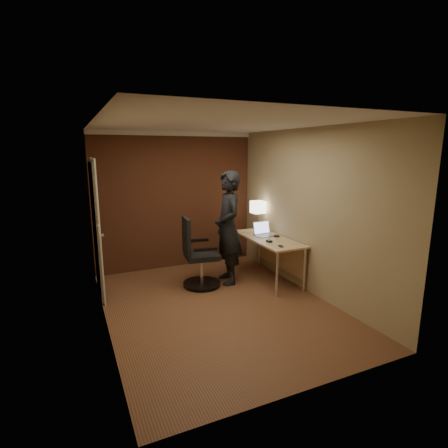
{
  "coord_description": "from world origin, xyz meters",
  "views": [
    {
      "loc": [
        -1.82,
        -4.26,
        2.16
      ],
      "look_at": [
        0.35,
        0.55,
        1.05
      ],
      "focal_mm": 28.0,
      "sensor_mm": 36.0,
      "label": 1
    }
  ],
  "objects_px": {
    "mouse": "(269,241)",
    "phone": "(281,246)",
    "laptop": "(263,232)",
    "wallet": "(277,236)",
    "desk_lamp": "(258,207)",
    "office_chair": "(197,257)",
    "person": "(228,228)",
    "desk": "(271,245)"
  },
  "relations": [
    {
      "from": "mouse",
      "to": "person",
      "type": "bearing_deg",
      "value": 137.41
    },
    {
      "from": "desk",
      "to": "phone",
      "type": "xyz_separation_m",
      "value": [
        -0.17,
        -0.54,
        0.13
      ]
    },
    {
      "from": "laptop",
      "to": "person",
      "type": "xyz_separation_m",
      "value": [
        -0.68,
        -0.02,
        0.13
      ]
    },
    {
      "from": "laptop",
      "to": "mouse",
      "type": "distance_m",
      "value": 0.48
    },
    {
      "from": "desk_lamp",
      "to": "phone",
      "type": "bearing_deg",
      "value": -102.19
    },
    {
      "from": "person",
      "to": "office_chair",
      "type": "bearing_deg",
      "value": -83.62
    },
    {
      "from": "phone",
      "to": "wallet",
      "type": "relative_size",
      "value": 1.05
    },
    {
      "from": "mouse",
      "to": "office_chair",
      "type": "distance_m",
      "value": 1.18
    },
    {
      "from": "desk_lamp",
      "to": "office_chair",
      "type": "relative_size",
      "value": 0.48
    },
    {
      "from": "phone",
      "to": "desk_lamp",
      "type": "bearing_deg",
      "value": 91.58
    },
    {
      "from": "mouse",
      "to": "person",
      "type": "height_order",
      "value": "person"
    },
    {
      "from": "desk",
      "to": "phone",
      "type": "distance_m",
      "value": 0.59
    },
    {
      "from": "desk",
      "to": "desk_lamp",
      "type": "distance_m",
      "value": 0.82
    },
    {
      "from": "desk_lamp",
      "to": "office_chair",
      "type": "height_order",
      "value": "desk_lamp"
    },
    {
      "from": "mouse",
      "to": "phone",
      "type": "bearing_deg",
      "value": -88.87
    },
    {
      "from": "desk",
      "to": "desk_lamp",
      "type": "xyz_separation_m",
      "value": [
        0.08,
        0.61,
        0.55
      ]
    },
    {
      "from": "laptop",
      "to": "person",
      "type": "relative_size",
      "value": 0.19
    },
    {
      "from": "laptop",
      "to": "desk_lamp",
      "type": "bearing_deg",
      "value": 74.0
    },
    {
      "from": "laptop",
      "to": "mouse",
      "type": "relative_size",
      "value": 3.52
    },
    {
      "from": "laptop",
      "to": "mouse",
      "type": "height_order",
      "value": "laptop"
    },
    {
      "from": "laptop",
      "to": "phone",
      "type": "relative_size",
      "value": 3.06
    },
    {
      "from": "desk",
      "to": "phone",
      "type": "relative_size",
      "value": 13.04
    },
    {
      "from": "desk",
      "to": "laptop",
      "type": "relative_size",
      "value": 4.26
    },
    {
      "from": "desk_lamp",
      "to": "phone",
      "type": "height_order",
      "value": "desk_lamp"
    },
    {
      "from": "wallet",
      "to": "desk_lamp",
      "type": "bearing_deg",
      "value": 93.04
    },
    {
      "from": "mouse",
      "to": "phone",
      "type": "height_order",
      "value": "mouse"
    },
    {
      "from": "office_chair",
      "to": "person",
      "type": "xyz_separation_m",
      "value": [
        0.54,
        -0.01,
        0.43
      ]
    },
    {
      "from": "mouse",
      "to": "desk_lamp",
      "type": "bearing_deg",
      "value": 68.33
    },
    {
      "from": "person",
      "to": "mouse",
      "type": "bearing_deg",
      "value": 58.64
    },
    {
      "from": "wallet",
      "to": "desk",
      "type": "bearing_deg",
      "value": -172.31
    },
    {
      "from": "laptop",
      "to": "phone",
      "type": "bearing_deg",
      "value": -100.04
    },
    {
      "from": "desk",
      "to": "mouse",
      "type": "height_order",
      "value": "mouse"
    },
    {
      "from": "laptop",
      "to": "phone",
      "type": "height_order",
      "value": "laptop"
    },
    {
      "from": "wallet",
      "to": "person",
      "type": "bearing_deg",
      "value": 169.19
    },
    {
      "from": "desk_lamp",
      "to": "office_chair",
      "type": "distance_m",
      "value": 1.55
    },
    {
      "from": "laptop",
      "to": "wallet",
      "type": "bearing_deg",
      "value": -50.91
    },
    {
      "from": "phone",
      "to": "office_chair",
      "type": "distance_m",
      "value": 1.34
    },
    {
      "from": "phone",
      "to": "wallet",
      "type": "xyz_separation_m",
      "value": [
        0.28,
        0.56,
        0.01
      ]
    },
    {
      "from": "desk",
      "to": "desk_lamp",
      "type": "height_order",
      "value": "desk_lamp"
    },
    {
      "from": "desk_lamp",
      "to": "mouse",
      "type": "height_order",
      "value": "desk_lamp"
    },
    {
      "from": "desk_lamp",
      "to": "person",
      "type": "height_order",
      "value": "person"
    },
    {
      "from": "office_chair",
      "to": "person",
      "type": "distance_m",
      "value": 0.69
    }
  ]
}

